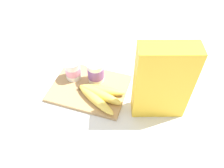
{
  "coord_description": "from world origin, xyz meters",
  "views": [
    {
      "loc": [
        0.27,
        -0.53,
        0.69
      ],
      "look_at": [
        0.1,
        0.0,
        0.06
      ],
      "focal_mm": 35.83,
      "sensor_mm": 36.0,
      "label": 1
    }
  ],
  "objects": [
    {
      "name": "cereal_box",
      "position": [
        0.27,
        -0.02,
        0.15
      ],
      "size": [
        0.2,
        0.12,
        0.29
      ],
      "primitive_type": "cube",
      "rotation": [
        0.0,
        0.0,
        0.31
      ],
      "color": "yellow",
      "rests_on": "ground_plane"
    },
    {
      "name": "yogurt_cup_back",
      "position": [
        0.01,
        0.05,
        0.06
      ],
      "size": [
        0.07,
        0.07,
        0.09
      ],
      "color": "white",
      "rests_on": "cutting_board"
    },
    {
      "name": "yogurt_cup_front",
      "position": [
        -0.08,
        0.03,
        0.06
      ],
      "size": [
        0.06,
        0.06,
        0.08
      ],
      "color": "white",
      "rests_on": "cutting_board"
    },
    {
      "name": "banana_bunch",
      "position": [
        0.06,
        -0.04,
        0.03
      ],
      "size": [
        0.19,
        0.14,
        0.04
      ],
      "color": "#EDCA50",
      "rests_on": "cutting_board"
    },
    {
      "name": "cutting_board",
      "position": [
        0.0,
        0.0,
        0.01
      ],
      "size": [
        0.3,
        0.23,
        0.01
      ],
      "primitive_type": "cube",
      "color": "tan",
      "rests_on": "ground_plane"
    },
    {
      "name": "ground_plane",
      "position": [
        0.0,
        0.0,
        0.0
      ],
      "size": [
        2.4,
        2.4,
        0.0
      ],
      "primitive_type": "plane",
      "color": "silver"
    }
  ]
}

